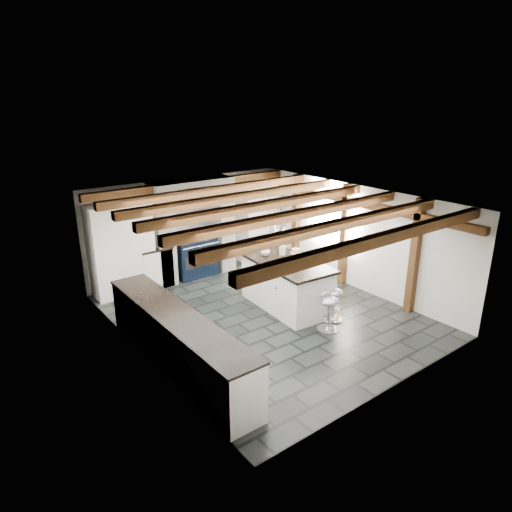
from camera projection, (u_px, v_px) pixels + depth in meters
ground at (264, 315)px, 8.98m from camera, size 6.00×6.00×0.00m
room_shell at (199, 251)px, 9.35m from camera, size 6.00×6.03×6.00m
range_cooker at (195, 257)px, 10.84m from camera, size 1.00×0.63×0.99m
kitchen_island at (286, 283)px, 9.19m from camera, size 1.18×2.06×1.31m
bar_stool_near at (333, 298)px, 8.65m from camera, size 0.41×0.41×0.73m
bar_stool_far at (328, 307)px, 8.27m from camera, size 0.40×0.40×0.74m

